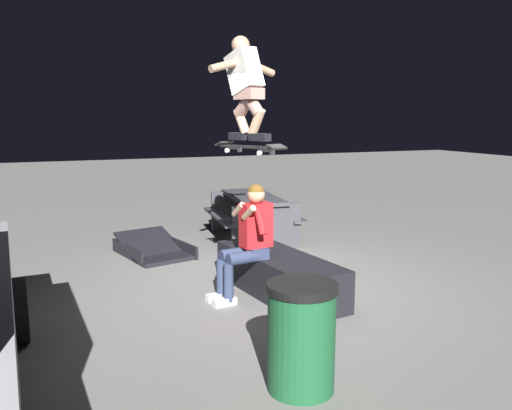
# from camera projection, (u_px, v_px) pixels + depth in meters

# --- Properties ---
(ground_plane) EXTENTS (40.00, 40.00, 0.00)m
(ground_plane) POSITION_uv_depth(u_px,v_px,m) (270.00, 286.00, 6.39)
(ground_plane) COLOR slate
(ledge_box_main) EXTENTS (2.00, 0.91, 0.47)m
(ledge_box_main) POSITION_uv_depth(u_px,v_px,m) (279.00, 274.00, 6.09)
(ledge_box_main) COLOR black
(ledge_box_main) RESTS_ON ground
(person_sitting_on_ledge) EXTENTS (0.60, 0.78, 1.30)m
(person_sitting_on_ledge) POSITION_uv_depth(u_px,v_px,m) (248.00, 236.00, 5.86)
(person_sitting_on_ledge) COLOR #2D3856
(person_sitting_on_ledge) RESTS_ON ground
(skateboard) EXTENTS (1.03, 0.51, 0.13)m
(skateboard) POSITION_uv_depth(u_px,v_px,m) (249.00, 147.00, 5.73)
(skateboard) COLOR black
(skater_airborne) EXTENTS (0.63, 0.87, 1.12)m
(skater_airborne) POSITION_uv_depth(u_px,v_px,m) (246.00, 83.00, 5.66)
(skater_airborne) COLOR black
(kicker_ramp) EXTENTS (1.35, 1.08, 0.40)m
(kicker_ramp) POSITION_uv_depth(u_px,v_px,m) (154.00, 251.00, 7.80)
(kicker_ramp) COLOR black
(kicker_ramp) RESTS_ON ground
(picnic_table_back) EXTENTS (1.82, 1.50, 0.75)m
(picnic_table_back) POSITION_uv_depth(u_px,v_px,m) (253.00, 210.00, 8.73)
(picnic_table_back) COLOR #38383D
(picnic_table_back) RESTS_ON ground
(trash_bin) EXTENTS (0.53, 0.53, 0.84)m
(trash_bin) POSITION_uv_depth(u_px,v_px,m) (301.00, 337.00, 3.91)
(trash_bin) COLOR #19512D
(trash_bin) RESTS_ON ground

